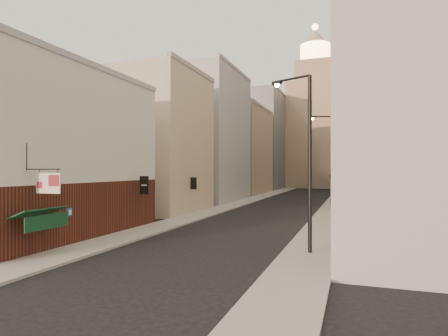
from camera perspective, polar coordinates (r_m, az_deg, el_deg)
ground at (r=16.34m, az=-15.82°, el=-17.60°), size 360.00×360.00×0.00m
sidewalk_left at (r=69.69m, az=6.32°, el=-4.19°), size 3.00×140.00×0.15m
sidewalk_right at (r=68.00m, az=17.10°, el=-4.28°), size 3.00×140.00×0.15m
near_building_left at (r=29.54m, az=-23.29°, el=1.99°), size 8.30×23.04×12.30m
left_bldg_beige at (r=44.19m, az=-9.21°, el=3.81°), size 8.00×12.00×16.00m
left_bldg_grey at (r=58.87m, az=-1.76°, el=4.75°), size 8.00×16.00×20.00m
left_bldg_tan at (r=75.82m, az=3.10°, el=2.50°), size 8.00×18.00×17.00m
left_bldg_wingrid at (r=95.38m, az=6.43°, el=4.04°), size 8.00×20.00×24.00m
right_bldg_grey at (r=25.17m, az=26.18°, el=6.90°), size 8.00×16.00×16.00m
right_bldg_beige at (r=43.20m, az=23.23°, el=6.59°), size 8.00×16.00×20.00m
right_bldg_wingrid at (r=63.38m, az=21.93°, el=7.14°), size 8.00×20.00×26.00m
highrise at (r=93.57m, az=24.83°, el=12.61°), size 21.00×23.00×51.20m
clock_tower at (r=106.03m, az=13.73°, el=6.67°), size 14.00×14.00×44.90m
white_tower at (r=91.82m, az=19.81°, el=8.37°), size 8.00×8.00×41.50m
streetlamp_near at (r=22.06m, az=12.35°, el=2.44°), size 2.53×1.30×10.35m
streetlamp_mid at (r=39.05m, az=16.15°, el=1.21°), size 2.55×1.19×10.27m
traffic_light_right at (r=50.67m, az=15.98°, el=-1.53°), size 0.61×0.56×5.00m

